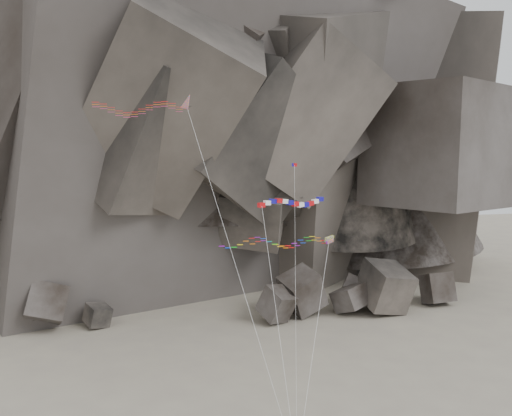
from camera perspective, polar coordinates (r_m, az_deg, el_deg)
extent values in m
plane|color=gray|center=(63.85, 1.63, -19.99)|extent=(260.00, 260.00, 0.00)
cube|color=#47423F|center=(90.16, 2.08, -10.12)|extent=(6.56, 6.57, 6.33)
cube|color=#47423F|center=(100.14, 9.86, -8.51)|extent=(6.59, 5.53, 6.23)
cube|color=#47423F|center=(92.76, -20.20, -9.81)|extent=(7.49, 7.89, 8.39)
cube|color=#47423F|center=(97.31, 12.76, -8.34)|extent=(8.26, 9.38, 9.08)
cube|color=#47423F|center=(93.91, 4.63, -9.02)|extent=(8.23, 7.89, 8.33)
cube|color=#47423F|center=(96.53, -19.37, -9.97)|extent=(5.41, 5.93, 4.43)
cube|color=#47423F|center=(104.59, 17.69, -7.83)|extent=(5.43, 5.31, 5.87)
cube|color=#47423F|center=(91.88, -15.55, -10.54)|extent=(4.85, 4.54, 3.93)
cube|color=#47423F|center=(95.29, -21.47, -9.51)|extent=(5.64, 6.53, 6.70)
cube|color=#47423F|center=(95.97, 9.42, -9.42)|extent=(6.66, 6.73, 5.48)
cube|color=#47423F|center=(99.40, 3.73, -8.85)|extent=(6.26, 6.53, 4.45)
cylinder|color=silver|center=(53.33, -2.00, -5.92)|extent=(7.40, 16.14, 30.70)
cube|color=red|center=(56.14, 0.54, 0.29)|extent=(0.80, 0.68, 0.45)
cube|color=white|center=(56.51, 1.12, 0.53)|extent=(0.83, 0.69, 0.50)
cube|color=#120C8E|center=(56.85, 1.70, 0.69)|extent=(0.85, 0.70, 0.53)
cube|color=red|center=(57.20, 2.28, 0.74)|extent=(0.85, 0.70, 0.54)
cube|color=white|center=(57.55, 2.85, 0.68)|extent=(0.83, 0.70, 0.51)
cube|color=#120C8E|center=(57.94, 3.41, 0.55)|extent=(0.81, 0.69, 0.46)
cube|color=red|center=(58.37, 3.95, 0.41)|extent=(0.82, 0.69, 0.49)
cube|color=white|center=(58.85, 4.47, 0.32)|extent=(0.84, 0.70, 0.53)
cube|color=#120C8E|center=(59.36, 4.97, 0.34)|extent=(0.85, 0.70, 0.54)
cube|color=red|center=(59.89, 5.46, 0.46)|extent=(0.84, 0.70, 0.52)
cube|color=white|center=(60.42, 5.94, 0.67)|extent=(0.81, 0.69, 0.47)
cube|color=#120C8E|center=(60.94, 6.41, 0.91)|extent=(0.81, 0.69, 0.48)
cylinder|color=silver|center=(53.08, 2.22, -11.61)|extent=(0.58, 11.14, 20.70)
cube|color=#E7F60D|center=(58.02, 7.34, -3.07)|extent=(1.12, 0.89, 0.64)
cube|color=#0CB219|center=(57.92, 7.39, -3.33)|extent=(0.93, 0.70, 0.44)
cylinder|color=silver|center=(54.41, 5.88, -13.14)|extent=(6.40, 10.75, 17.16)
cube|color=red|center=(57.26, 3.87, 4.33)|extent=(0.50, 0.14, 0.32)
cube|color=#120C8E|center=(57.22, 3.70, 4.33)|extent=(0.19, 0.08, 0.33)
cylinder|color=silver|center=(53.29, 3.98, -9.35)|extent=(3.01, 11.94, 24.58)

